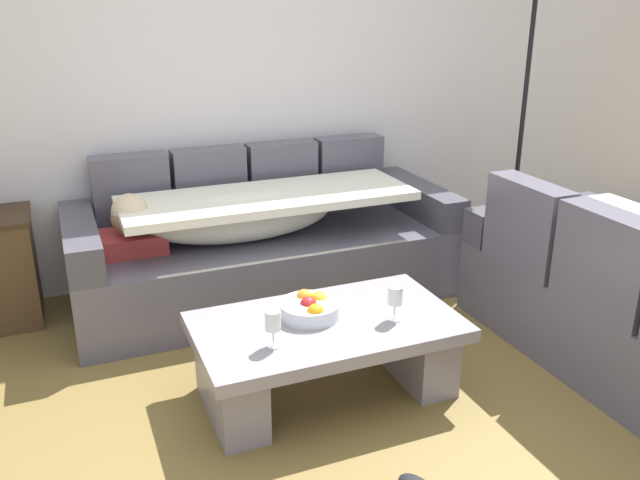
{
  "coord_description": "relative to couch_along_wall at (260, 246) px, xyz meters",
  "views": [
    {
      "loc": [
        -0.93,
        -2.01,
        1.77
      ],
      "look_at": [
        0.32,
        1.03,
        0.55
      ],
      "focal_mm": 37.08,
      "sensor_mm": 36.0,
      "label": 1
    }
  ],
  "objects": [
    {
      "name": "wine_glass_near_right",
      "position": [
        0.25,
        -1.26,
        0.16
      ],
      "size": [
        0.07,
        0.07,
        0.17
      ],
      "color": "silver",
      "rests_on": "coffee_table"
    },
    {
      "name": "back_wall",
      "position": [
        -0.16,
        0.53,
        1.02
      ],
      "size": [
        9.0,
        0.1,
        2.7
      ],
      "primitive_type": "cube",
      "color": "silver",
      "rests_on": "ground_plane"
    },
    {
      "name": "couch_along_wall",
      "position": [
        0.0,
        0.0,
        0.0
      ],
      "size": [
        2.29,
        0.92,
        0.88
      ],
      "color": "#555260",
      "rests_on": "ground_plane"
    },
    {
      "name": "wine_glass_near_left",
      "position": [
        -0.34,
        -1.29,
        0.16
      ],
      "size": [
        0.07,
        0.07,
        0.17
      ],
      "color": "silver",
      "rests_on": "coffee_table"
    },
    {
      "name": "floor_lamp",
      "position": [
        1.79,
        -0.1,
        0.78
      ],
      "size": [
        0.33,
        0.31,
        1.95
      ],
      "color": "black",
      "rests_on": "ground_plane"
    },
    {
      "name": "ground_plane",
      "position": [
        -0.16,
        -1.62,
        -0.33
      ],
      "size": [
        14.0,
        14.0,
        0.0
      ],
      "primitive_type": "plane",
      "color": "brown"
    },
    {
      "name": "fruit_bowl",
      "position": [
        -0.09,
        -1.08,
        0.09
      ],
      "size": [
        0.28,
        0.28,
        0.1
      ],
      "color": "silver",
      "rests_on": "coffee_table"
    },
    {
      "name": "coffee_table",
      "position": [
        -0.04,
        -1.16,
        -0.09
      ],
      "size": [
        1.2,
        0.68,
        0.38
      ],
      "color": "gray",
      "rests_on": "ground_plane"
    }
  ]
}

